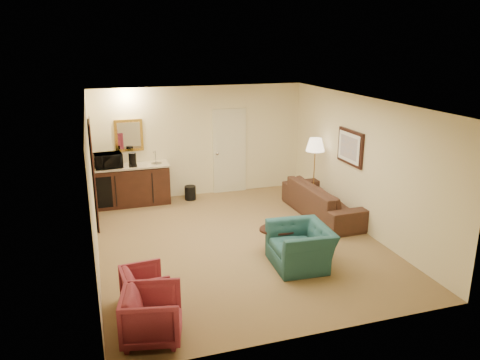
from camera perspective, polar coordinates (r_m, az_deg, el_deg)
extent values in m
plane|color=olive|center=(8.78, -0.17, -7.57)|extent=(6.00, 6.00, 0.00)
cube|color=beige|center=(11.14, -4.82, 4.71)|extent=(5.00, 0.02, 2.60)
cube|color=beige|center=(7.97, -17.58, -0.94)|extent=(0.02, 6.00, 2.60)
cube|color=beige|center=(9.36, 14.60, 1.88)|extent=(0.02, 6.00, 2.60)
cube|color=white|center=(8.06, -0.19, 9.52)|extent=(5.00, 6.00, 0.02)
cube|color=beige|center=(11.34, -1.30, 3.56)|extent=(0.82, 0.06, 2.05)
cube|color=black|center=(9.68, -17.40, 0.60)|extent=(0.06, 0.98, 2.10)
cube|color=gold|center=(10.82, -13.39, 5.31)|extent=(0.62, 0.04, 0.72)
cube|color=black|center=(9.61, 13.26, 3.90)|extent=(0.06, 0.90, 0.70)
cube|color=#371A11|center=(10.85, -12.90, -0.58)|extent=(1.64, 0.58, 0.92)
imported|color=black|center=(10.05, 10.29, -1.84)|extent=(0.77, 2.36, 0.91)
imported|color=#1F4D4C|center=(7.82, 7.41, -7.22)|extent=(0.73, 1.08, 0.91)
imported|color=#953144|center=(6.84, -11.53, -12.49)|extent=(0.62, 0.66, 0.63)
imported|color=#953144|center=(6.13, -10.68, -15.59)|extent=(0.80, 0.84, 0.74)
cube|color=black|center=(8.36, 5.03, -7.20)|extent=(0.94, 0.79, 0.46)
cube|color=#B6803C|center=(10.52, 9.01, 0.92)|extent=(0.45, 0.45, 1.56)
cylinder|color=black|center=(11.03, -6.08, -1.56)|extent=(0.29, 0.29, 0.33)
imported|color=black|center=(10.60, -15.79, 2.49)|extent=(0.61, 0.38, 0.39)
cylinder|color=black|center=(10.57, -12.97, 2.42)|extent=(0.19, 0.19, 0.31)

